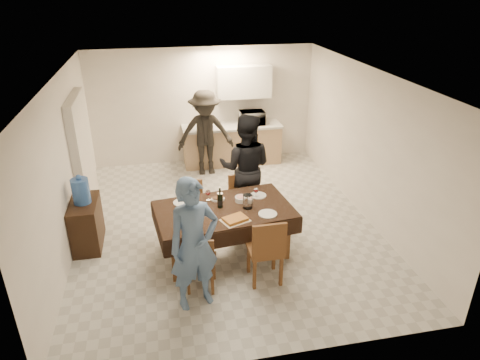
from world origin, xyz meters
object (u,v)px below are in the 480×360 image
object	(u,v)px
person_near	(194,245)
person_kitchen	(205,133)
water_jug	(81,191)
water_pitcher	(248,201)
microwave	(252,118)
person_far	(245,168)
wine_bottle	(220,197)
savoury_tart	(235,219)
dining_table	(224,211)
console	(87,224)

from	to	relation	value
person_near	person_kitchen	distance (m)	4.19
water_jug	person_kitchen	bearing A→B (deg)	47.68
water_jug	water_pitcher	distance (m)	2.56
microwave	person_far	xyz separation A→B (m)	(-0.68, -2.49, -0.10)
person_near	person_kitchen	size ratio (longest dim) A/B	0.98
water_jug	microwave	bearing A→B (deg)	40.86
water_pitcher	microwave	world-z (taller)	microwave
wine_bottle	person_near	distance (m)	1.21
microwave	person_near	world-z (taller)	person_near
person_far	person_kitchen	size ratio (longest dim) A/B	1.04
savoury_tart	dining_table	bearing A→B (deg)	104.74
console	water_jug	distance (m)	0.59
water_jug	savoury_tart	bearing A→B (deg)	-24.91
wine_bottle	person_far	world-z (taller)	person_far
dining_table	savoury_tart	world-z (taller)	savoury_tart
water_jug	savoury_tart	size ratio (longest dim) A/B	1.04
person_near	person_far	size ratio (longest dim) A/B	0.94
microwave	person_kitchen	world-z (taller)	person_kitchen
microwave	water_pitcher	bearing A→B (deg)	76.21
dining_table	console	xyz separation A→B (m)	(-2.11, 0.65, -0.37)
console	microwave	world-z (taller)	microwave
wine_bottle	microwave	size ratio (longest dim) A/B	0.60
wine_bottle	water_pitcher	bearing A→B (deg)	-14.04
wine_bottle	microwave	bearing A→B (deg)	69.84
dining_table	person_near	distance (m)	1.19
wine_bottle	microwave	xyz separation A→B (m)	(1.28, 3.49, 0.11)
person_kitchen	water_jug	bearing A→B (deg)	-132.32
console	water_pitcher	xyz separation A→B (m)	(2.46, -0.70, 0.51)
water_jug	microwave	xyz separation A→B (m)	(3.34, 2.89, 0.09)
water_pitcher	person_near	bearing A→B (deg)	-131.99
microwave	person_kitchen	bearing A→B (deg)	21.89
water_jug	console	bearing A→B (deg)	0.00
dining_table	console	distance (m)	2.24
savoury_tart	microwave	world-z (taller)	microwave
water_jug	microwave	world-z (taller)	microwave
water_jug	wine_bottle	distance (m)	2.15
water_pitcher	person_kitchen	distance (m)	3.15
person_near	person_kitchen	bearing A→B (deg)	64.08
savoury_tart	microwave	size ratio (longest dim) A/B	0.69
dining_table	microwave	xyz separation A→B (m)	(1.23, 3.54, 0.31)
console	water_jug	size ratio (longest dim) A/B	2.10
wine_bottle	microwave	world-z (taller)	microwave
dining_table	wine_bottle	xyz separation A→B (m)	(-0.05, 0.05, 0.20)
water_pitcher	savoury_tart	xyz separation A→B (m)	(-0.25, -0.33, -0.08)
dining_table	console	size ratio (longest dim) A/B	2.58
person_near	dining_table	bearing A→B (deg)	45.51
savoury_tart	person_near	size ratio (longest dim) A/B	0.21
water_pitcher	savoury_tart	bearing A→B (deg)	-127.15
console	person_far	distance (m)	2.75
console	microwave	xyz separation A→B (m)	(3.34, 2.89, 0.68)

